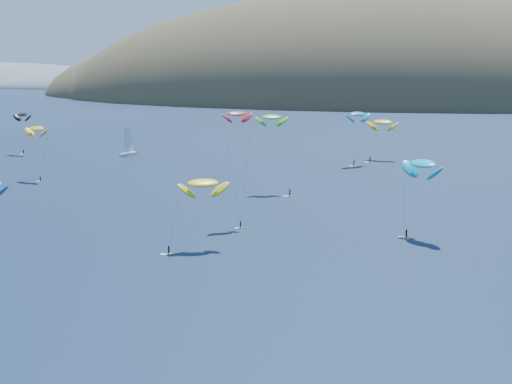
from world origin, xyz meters
name	(u,v)px	position (x,y,z in m)	size (l,w,h in m)	color
island	(407,111)	(39.40, 562.36, -10.74)	(730.00, 300.00, 210.00)	#3D3526
headland	(14,87)	(-445.26, 750.08, -3.36)	(460.00, 250.00, 60.00)	slate
sailboat	(129,153)	(-69.64, 188.35, 0.99)	(10.47, 9.50, 12.49)	silver
kitesurfer_1	(37,128)	(-77.59, 131.67, 16.29)	(9.80, 8.48, 18.83)	yellow
kitesurfer_2	(203,183)	(-3.86, 65.04, 13.48)	(11.52, 12.29, 16.30)	yellow
kitesurfer_3	(272,117)	(-1.12, 128.74, 21.54)	(12.53, 11.99, 24.09)	yellow
kitesurfer_4	(358,114)	(20.32, 183.83, 18.20)	(10.57, 10.41, 21.05)	yellow
kitesurfer_5	(423,164)	(40.92, 83.94, 16.08)	(11.38, 11.75, 19.22)	yellow
kitesurfer_9	(237,114)	(-2.05, 88.35, 25.94)	(7.84, 10.65, 28.03)	yellow
kitesurfer_11	(383,122)	(28.78, 198.24, 14.08)	(12.09, 13.92, 17.24)	yellow
kitesurfer_12	(22,115)	(-112.28, 184.21, 15.57)	(9.68, 6.62, 18.08)	yellow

